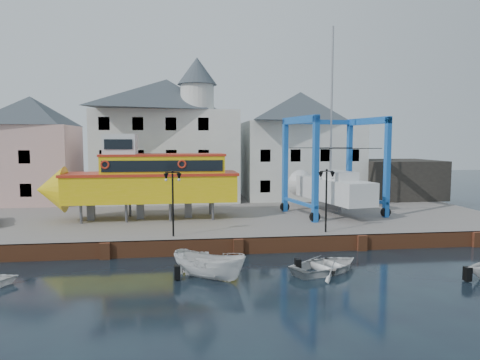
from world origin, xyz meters
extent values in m
plane|color=black|center=(0.00, 0.00, 0.00)|extent=(140.00, 140.00, 0.00)
cube|color=slate|center=(0.00, 11.00, 0.50)|extent=(44.00, 22.00, 1.00)
cube|color=brown|center=(0.00, 0.12, 0.50)|extent=(44.00, 0.25, 1.00)
cube|color=brown|center=(-8.00, -0.05, 0.50)|extent=(0.60, 0.36, 1.00)
cube|color=brown|center=(0.00, -0.05, 0.50)|extent=(0.60, 0.36, 1.00)
cube|color=brown|center=(8.00, -0.05, 0.50)|extent=(0.60, 0.36, 1.00)
cube|color=brown|center=(16.00, -0.05, 0.50)|extent=(0.60, 0.36, 1.00)
cube|color=#CFA29C|center=(-18.00, 18.00, 4.75)|extent=(8.00, 7.00, 7.50)
pyramid|color=#3B444A|center=(-18.00, 18.00, 9.90)|extent=(8.00, 7.00, 2.80)
cube|color=black|center=(-17.50, 14.54, 2.60)|extent=(1.00, 0.08, 1.20)
cube|color=black|center=(-17.50, 14.54, 5.60)|extent=(1.00, 0.08, 1.20)
cube|color=silver|center=(-5.00, 18.50, 5.50)|extent=(14.00, 8.00, 9.00)
pyramid|color=#3B444A|center=(-5.00, 18.50, 11.60)|extent=(14.00, 8.00, 3.20)
cube|color=black|center=(-10.50, 14.54, 2.60)|extent=(1.00, 0.08, 1.20)
cube|color=black|center=(-7.50, 14.54, 2.60)|extent=(1.00, 0.08, 1.20)
cube|color=black|center=(-4.50, 14.54, 2.60)|extent=(1.00, 0.08, 1.20)
cube|color=black|center=(-1.50, 14.54, 2.60)|extent=(1.00, 0.08, 1.20)
cube|color=black|center=(-10.50, 14.54, 5.60)|extent=(1.00, 0.08, 1.20)
cube|color=black|center=(-7.50, 14.54, 5.60)|extent=(1.00, 0.08, 1.20)
cube|color=black|center=(-4.50, 14.54, 5.60)|extent=(1.00, 0.08, 1.20)
cube|color=black|center=(-1.50, 14.54, 5.60)|extent=(1.00, 0.08, 1.20)
cube|color=black|center=(-10.50, 14.54, 8.60)|extent=(1.00, 0.08, 1.20)
cube|color=black|center=(-7.50, 14.54, 8.60)|extent=(1.00, 0.08, 1.20)
cube|color=black|center=(-4.50, 14.54, 8.60)|extent=(1.00, 0.08, 1.20)
cube|color=black|center=(-1.50, 14.54, 8.60)|extent=(1.00, 0.08, 1.20)
cylinder|color=silver|center=(-2.00, 16.10, 11.20)|extent=(3.20, 3.20, 2.40)
cone|color=#3B444A|center=(-2.00, 16.10, 13.70)|extent=(3.80, 3.80, 2.60)
cube|color=silver|center=(9.00, 19.00, 5.00)|extent=(12.00, 8.00, 8.00)
pyramid|color=#3B444A|center=(9.00, 19.00, 10.60)|extent=(12.00, 8.00, 3.20)
cube|color=black|center=(4.50, 15.04, 2.60)|extent=(1.00, 0.08, 1.20)
cube|color=black|center=(7.50, 15.04, 2.60)|extent=(1.00, 0.08, 1.20)
cube|color=black|center=(10.50, 15.04, 2.60)|extent=(1.00, 0.08, 1.20)
cube|color=black|center=(13.50, 15.04, 2.60)|extent=(1.00, 0.08, 1.20)
cube|color=black|center=(4.50, 15.04, 5.60)|extent=(1.00, 0.08, 1.20)
cube|color=black|center=(7.50, 15.04, 5.60)|extent=(1.00, 0.08, 1.20)
cube|color=black|center=(10.50, 15.04, 5.60)|extent=(1.00, 0.08, 1.20)
cube|color=black|center=(13.50, 15.04, 5.60)|extent=(1.00, 0.08, 1.20)
cube|color=black|center=(19.00, 17.00, 3.00)|extent=(8.00, 7.00, 4.00)
cylinder|color=black|center=(-4.00, 1.20, 3.00)|extent=(0.12, 0.12, 4.00)
cube|color=black|center=(-4.00, 1.20, 5.05)|extent=(0.90, 0.06, 0.06)
sphere|color=black|center=(-4.00, 1.20, 5.12)|extent=(0.16, 0.16, 0.16)
cone|color=black|center=(-4.40, 1.20, 4.78)|extent=(0.32, 0.32, 0.45)
sphere|color=silver|center=(-4.40, 1.20, 4.60)|extent=(0.18, 0.18, 0.18)
cone|color=black|center=(-3.60, 1.20, 4.78)|extent=(0.32, 0.32, 0.45)
sphere|color=silver|center=(-3.60, 1.20, 4.60)|extent=(0.18, 0.18, 0.18)
cylinder|color=black|center=(6.00, 1.20, 3.00)|extent=(0.12, 0.12, 4.00)
cube|color=black|center=(6.00, 1.20, 5.05)|extent=(0.90, 0.06, 0.06)
sphere|color=black|center=(6.00, 1.20, 5.12)|extent=(0.16, 0.16, 0.16)
cone|color=black|center=(5.60, 1.20, 4.78)|extent=(0.32, 0.32, 0.45)
sphere|color=silver|center=(5.60, 1.20, 4.60)|extent=(0.18, 0.18, 0.18)
cone|color=black|center=(6.40, 1.20, 4.78)|extent=(0.32, 0.32, 0.45)
sphere|color=silver|center=(6.40, 1.20, 4.60)|extent=(0.18, 0.18, 0.18)
cylinder|color=#59595E|center=(-10.81, 6.28, 1.69)|extent=(0.20, 0.20, 1.38)
cylinder|color=#59595E|center=(-10.87, 8.85, 1.69)|extent=(0.20, 0.20, 1.38)
cylinder|color=#59595E|center=(-7.59, 6.35, 1.69)|extent=(0.20, 0.20, 1.38)
cylinder|color=#59595E|center=(-7.65, 8.92, 1.69)|extent=(0.20, 0.20, 1.38)
cylinder|color=#59595E|center=(-4.38, 6.41, 1.69)|extent=(0.20, 0.20, 1.38)
cylinder|color=#59595E|center=(-4.43, 8.99, 1.69)|extent=(0.20, 0.20, 1.38)
cylinder|color=#59595E|center=(-1.16, 6.48, 1.69)|extent=(0.20, 0.20, 1.38)
cylinder|color=#59595E|center=(-1.21, 9.06, 1.69)|extent=(0.20, 0.20, 1.38)
cube|color=#59595E|center=(-10.38, 7.57, 1.69)|extent=(0.56, 0.47, 1.38)
cube|color=#59595E|center=(-6.70, 7.65, 1.69)|extent=(0.56, 0.47, 1.38)
cube|color=#59595E|center=(-3.02, 7.73, 1.69)|extent=(0.56, 0.47, 1.38)
cube|color=#DBC107|center=(-5.78, 7.67, 3.39)|extent=(12.95, 3.77, 2.02)
cone|color=#DBC107|center=(-13.23, 7.51, 3.39)|extent=(2.10, 3.54, 3.49)
cube|color=red|center=(-5.78, 7.67, 4.49)|extent=(13.22, 3.92, 0.20)
cube|color=#DBC107|center=(-4.86, 7.69, 5.14)|extent=(9.26, 3.32, 1.47)
cube|color=black|center=(-4.83, 6.10, 5.18)|extent=(8.83, 0.25, 0.83)
cube|color=black|center=(-4.90, 9.28, 5.18)|extent=(8.83, 0.25, 0.83)
cube|color=red|center=(-4.86, 7.69, 5.96)|extent=(9.45, 3.42, 0.17)
cube|color=silver|center=(-8.08, 7.62, 6.71)|extent=(2.44, 2.44, 1.67)
cube|color=black|center=(-8.05, 6.40, 6.78)|extent=(2.01, 0.10, 0.74)
torus|color=red|center=(-8.96, 5.96, 5.32)|extent=(0.65, 0.14, 0.64)
torus|color=red|center=(-3.45, 6.08, 5.32)|extent=(0.65, 0.14, 0.64)
cube|color=#1757A3|center=(6.31, 4.65, 4.93)|extent=(0.47, 0.47, 7.86)
cylinder|color=black|center=(6.31, 4.65, 1.39)|extent=(0.83, 0.44, 0.79)
cube|color=#1757A3|center=(5.22, 9.75, 4.93)|extent=(0.47, 0.47, 7.86)
cylinder|color=black|center=(5.22, 9.75, 1.39)|extent=(0.83, 0.44, 0.79)
cube|color=#1757A3|center=(12.52, 5.97, 4.93)|extent=(0.47, 0.47, 7.86)
cylinder|color=black|center=(12.52, 5.97, 1.39)|extent=(0.83, 0.44, 0.79)
cube|color=#1757A3|center=(11.43, 11.08, 4.93)|extent=(0.47, 0.47, 7.86)
cylinder|color=black|center=(11.43, 11.08, 1.39)|extent=(0.83, 0.44, 0.79)
cube|color=#1757A3|center=(5.77, 7.20, 8.67)|extent=(1.56, 5.57, 0.55)
cube|color=#1757A3|center=(5.77, 7.20, 2.12)|extent=(1.44, 5.55, 0.24)
cube|color=#1757A3|center=(11.98, 8.53, 8.67)|extent=(1.56, 5.57, 0.55)
cube|color=#1757A3|center=(11.98, 8.53, 2.12)|extent=(1.44, 5.55, 0.24)
cube|color=#1757A3|center=(8.33, 10.42, 8.67)|extent=(6.67, 1.79, 0.39)
cube|color=silver|center=(8.87, 7.86, 3.02)|extent=(4.29, 8.78, 1.80)
cone|color=silver|center=(7.83, 12.75, 3.02)|extent=(2.90, 2.30, 2.58)
cube|color=#59595E|center=(8.87, 7.86, 1.73)|extent=(0.69, 2.03, 0.79)
cube|color=silver|center=(8.99, 7.31, 4.26)|extent=(2.46, 3.67, 0.67)
cylinder|color=#99999E|center=(8.75, 8.41, 10.10)|extent=(0.19, 0.19, 12.36)
cube|color=black|center=(9.29, 5.89, 6.44)|extent=(6.03, 1.40, 0.05)
cube|color=black|center=(8.45, 9.84, 6.44)|extent=(6.03, 1.40, 0.05)
imported|color=silver|center=(-2.04, -4.44, 0.00)|extent=(4.35, 3.65, 1.62)
imported|color=silver|center=(4.33, -4.01, 0.00)|extent=(5.26, 4.69, 0.90)
camera|label=1|loc=(-3.15, -25.79, 7.03)|focal=32.00mm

